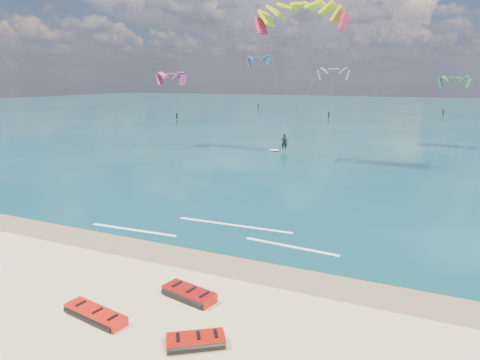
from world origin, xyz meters
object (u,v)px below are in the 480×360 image
object	(u,v)px
packed_kite_left	(96,318)
packed_kite_right	(196,346)
kitesurfer_main	(293,76)
packed_kite_mid	(189,298)

from	to	relation	value
packed_kite_left	packed_kite_right	bearing A→B (deg)	9.99
packed_kite_right	packed_kite_left	bearing A→B (deg)	146.64
packed_kite_left	packed_kite_right	size ratio (longest dim) A/B	1.37
packed_kite_right	kitesurfer_main	world-z (taller)	kitesurfer_main
packed_kite_left	kitesurfer_main	bearing A→B (deg)	104.90
packed_kite_left	kitesurfer_main	xyz separation A→B (m)	(-3.45, 34.19, 8.80)
packed_kite_left	packed_kite_right	xyz separation A→B (m)	(4.15, 0.06, 0.00)
packed_kite_left	packed_kite_mid	size ratio (longest dim) A/B	1.17
kitesurfer_main	packed_kite_right	bearing A→B (deg)	-91.60
packed_kite_mid	packed_kite_right	bearing A→B (deg)	-43.75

